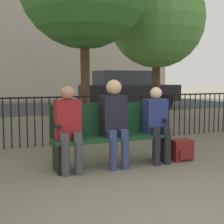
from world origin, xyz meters
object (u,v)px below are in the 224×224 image
object	(u,v)px
seated_person_1	(114,118)
seated_person_2	(157,121)
parked_car_0	(128,89)
park_bench	(110,132)
tree_1	(157,20)
seated_person_0	(68,125)
backpack	(182,150)

from	to	relation	value
seated_person_1	seated_person_2	xyz separation A→B (m)	(0.70, -0.01, -0.07)
seated_person_1	parked_car_0	size ratio (longest dim) A/B	0.30
seated_person_1	seated_person_2	world-z (taller)	seated_person_1
park_bench	seated_person_2	distance (m)	0.74
park_bench	tree_1	world-z (taller)	tree_1
seated_person_2	seated_person_0	bearing A→B (deg)	179.93
park_bench	seated_person_1	size ratio (longest dim) A/B	1.38
seated_person_1	seated_person_2	distance (m)	0.70
seated_person_1	seated_person_2	bearing A→B (deg)	-0.51
seated_person_2	tree_1	xyz separation A→B (m)	(2.68, 4.66, 2.48)
seated_person_1	tree_1	size ratio (longest dim) A/B	0.27
backpack	seated_person_2	bearing A→B (deg)	171.61
seated_person_2	parked_car_0	size ratio (longest dim) A/B	0.27
seated_person_0	tree_1	xyz separation A→B (m)	(4.06, 4.66, 2.47)
park_bench	parked_car_0	world-z (taller)	parked_car_0
backpack	parked_car_0	world-z (taller)	parked_car_0
seated_person_0	seated_person_2	world-z (taller)	seated_person_0
seated_person_0	seated_person_1	bearing A→B (deg)	0.39
seated_person_2	parked_car_0	distance (m)	8.94
seated_person_2	backpack	bearing A→B (deg)	-8.39
park_bench	seated_person_2	size ratio (longest dim) A/B	1.51
tree_1	parked_car_0	size ratio (longest dim) A/B	1.10
parked_car_0	backpack	bearing A→B (deg)	-109.43
seated_person_0	seated_person_2	size ratio (longest dim) A/B	1.02
tree_1	parked_car_0	distance (m)	4.33
seated_person_1	seated_person_0	bearing A→B (deg)	-179.61
seated_person_2	seated_person_1	bearing A→B (deg)	179.49
seated_person_0	parked_car_0	distance (m)	9.54
tree_1	backpack	bearing A→B (deg)	-115.52
tree_1	seated_person_0	bearing A→B (deg)	-131.05
seated_person_2	backpack	distance (m)	0.64
park_bench	seated_person_2	bearing A→B (deg)	-10.41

